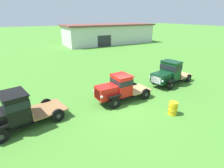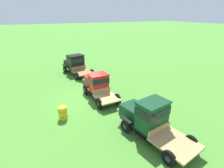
# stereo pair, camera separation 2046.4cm
# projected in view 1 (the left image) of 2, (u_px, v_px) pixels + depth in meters

# --- Properties ---
(ground_plane) EXTENTS (240.00, 240.00, 0.00)m
(ground_plane) POSITION_uv_depth(u_px,v_px,m) (122.00, 106.00, 13.18)
(ground_plane) COLOR #47842D
(farm_shed) EXTENTS (21.69, 8.47, 4.55)m
(farm_shed) POSITION_uv_depth(u_px,v_px,m) (109.00, 34.00, 42.42)
(farm_shed) COLOR silver
(farm_shed) RESTS_ON ground
(vintage_truck_foreground_near) EXTENTS (5.24, 2.89, 2.27)m
(vintage_truck_foreground_near) POSITION_uv_depth(u_px,v_px,m) (14.00, 111.00, 10.23)
(vintage_truck_foreground_near) COLOR black
(vintage_truck_foreground_near) RESTS_ON ground
(vintage_truck_second_in_line) EXTENTS (4.74, 1.97, 2.18)m
(vintage_truck_second_in_line) POSITION_uv_depth(u_px,v_px,m) (119.00, 88.00, 13.53)
(vintage_truck_second_in_line) COLOR black
(vintage_truck_second_in_line) RESTS_ON ground
(vintage_truck_midrow_center) EXTENTS (5.33, 2.76, 2.32)m
(vintage_truck_midrow_center) POSITION_uv_depth(u_px,v_px,m) (169.00, 73.00, 16.97)
(vintage_truck_midrow_center) COLOR black
(vintage_truck_midrow_center) RESTS_ON ground
(oil_drum_beside_row) EXTENTS (0.63, 0.63, 0.93)m
(oil_drum_beside_row) POSITION_uv_depth(u_px,v_px,m) (173.00, 108.00, 11.95)
(oil_drum_beside_row) COLOR gold
(oil_drum_beside_row) RESTS_ON ground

